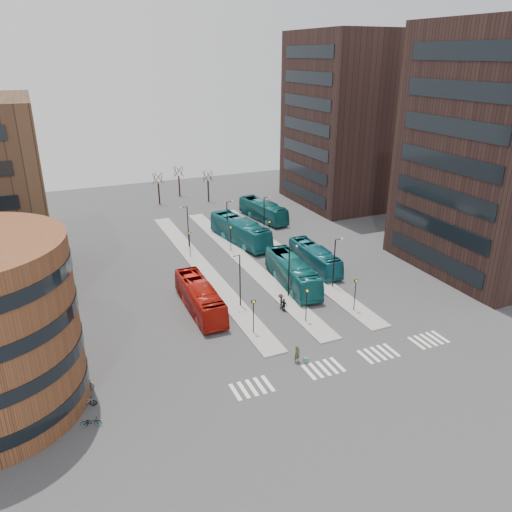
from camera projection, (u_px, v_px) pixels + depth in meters
name	position (u px, v px, depth m)	size (l,w,h in m)	color
ground	(358.00, 391.00, 41.74)	(160.00, 160.00, 0.00)	#323235
island_left	(202.00, 267.00, 65.69)	(2.50, 45.00, 0.15)	gray
island_mid	(244.00, 260.00, 67.92)	(2.50, 45.00, 0.15)	gray
island_right	(284.00, 254.00, 70.14)	(2.50, 45.00, 0.15)	gray
suitcase	(306.00, 360.00, 45.52)	(0.40, 0.32, 0.50)	navy
red_bus	(200.00, 297.00, 54.31)	(2.70, 11.52, 3.21)	#B2170D
teal_bus_a	(292.00, 272.00, 60.24)	(2.83, 12.12, 3.37)	#135C60
teal_bus_b	(240.00, 231.00, 74.02)	(3.08, 13.15, 3.66)	#155F69
teal_bus_c	(315.00, 257.00, 65.23)	(2.50, 10.68, 2.97)	#166070
teal_bus_d	(263.00, 210.00, 84.29)	(2.71, 11.57, 3.22)	#12565A
traveller	(297.00, 354.00, 45.32)	(0.64, 0.42, 1.75)	#444028
commuter_a	(213.00, 314.00, 52.22)	(0.90, 0.70, 1.85)	black
commuter_b	(284.00, 305.00, 54.43)	(0.88, 0.37, 1.51)	black
commuter_c	(281.00, 301.00, 55.13)	(1.07, 0.61, 1.65)	black
bicycle_near	(91.00, 422.00, 37.64)	(0.55, 1.57, 0.83)	gray
bicycle_mid	(87.00, 402.00, 39.74)	(0.42, 1.48, 0.89)	gray
bicycle_far	(84.00, 385.00, 41.82)	(0.60, 1.71, 0.90)	gray
crosswalk_stripes	(349.00, 361.00, 45.78)	(22.35, 2.40, 0.01)	silver
tower_near	(511.00, 152.00, 61.54)	(20.12, 20.00, 30.00)	#311F1B
tower_far	(354.00, 120.00, 90.39)	(20.12, 20.00, 30.00)	#311F1B
sign_poles	(263.00, 263.00, 60.95)	(12.45, 22.12, 3.65)	black
lamp_posts	(254.00, 240.00, 65.13)	(14.04, 20.24, 6.12)	black
bare_trees	(182.00, 187.00, 94.89)	(10.97, 8.14, 5.90)	black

